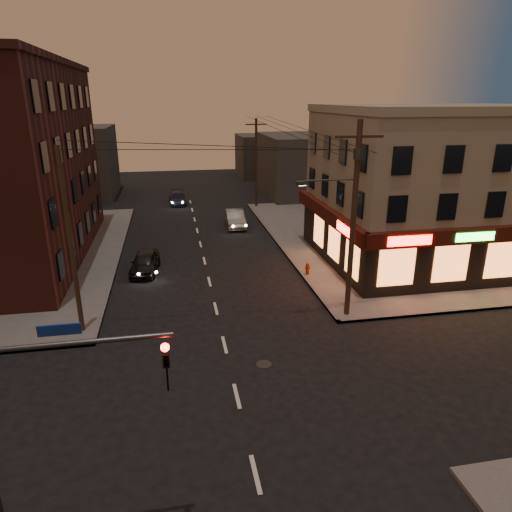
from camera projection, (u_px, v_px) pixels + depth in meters
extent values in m
plane|color=black|center=(237.00, 396.00, 17.89)|extent=(120.00, 120.00, 0.00)
cube|color=#514F4C|center=(414.00, 235.00, 38.65)|extent=(24.00, 28.00, 0.15)
cube|color=gray|center=(436.00, 188.00, 31.53)|extent=(15.00, 12.00, 10.00)
cube|color=gray|center=(446.00, 109.00, 29.81)|extent=(15.20, 12.20, 0.50)
cube|color=black|center=(484.00, 262.00, 27.09)|extent=(15.12, 0.25, 3.40)
cube|color=black|center=(331.00, 240.00, 31.31)|extent=(0.25, 12.12, 3.40)
cube|color=#3B0F09|center=(493.00, 234.00, 26.22)|extent=(15.60, 0.50, 0.90)
cube|color=#3B0F09|center=(328.00, 215.00, 30.67)|extent=(0.50, 12.60, 0.90)
cube|color=#FF140C|center=(410.00, 241.00, 25.04)|extent=(2.60, 0.06, 0.55)
cube|color=#26FF3F|center=(475.00, 237.00, 25.74)|extent=(2.40, 0.06, 0.50)
cube|color=#FF140C|center=(345.00, 230.00, 27.09)|extent=(0.06, 2.60, 0.55)
cube|color=orange|center=(477.00, 262.00, 26.81)|extent=(12.40, 0.08, 2.20)
cube|color=orange|center=(334.00, 243.00, 30.32)|extent=(0.08, 8.40, 2.20)
cube|color=#3F3D3A|center=(306.00, 165.00, 54.47)|extent=(10.00, 12.00, 7.00)
cube|color=#3F3D3A|center=(74.00, 162.00, 53.30)|extent=(9.00, 10.00, 8.00)
cube|color=#3F3D3A|center=(266.00, 156.00, 67.28)|extent=(8.00, 8.00, 6.00)
cylinder|color=#382619|center=(353.00, 223.00, 22.77)|extent=(0.28, 0.28, 10.00)
cube|color=#382619|center=(359.00, 137.00, 21.40)|extent=(2.40, 0.12, 0.12)
cylinder|color=#333538|center=(358.00, 154.00, 21.66)|extent=(0.44, 0.44, 0.50)
cylinder|color=#333538|center=(331.00, 180.00, 21.83)|extent=(2.60, 0.10, 0.10)
cube|color=#333538|center=(302.00, 183.00, 21.61)|extent=(0.60, 0.25, 0.18)
cube|color=#FFD88C|center=(302.00, 185.00, 21.65)|extent=(0.35, 0.15, 0.04)
cylinder|color=#382619|center=(256.00, 163.00, 47.26)|extent=(0.26, 0.26, 9.00)
cylinder|color=#382619|center=(71.00, 244.00, 21.21)|extent=(0.24, 0.24, 9.00)
cylinder|color=#333538|center=(71.00, 343.00, 9.96)|extent=(4.40, 0.12, 0.12)
imported|color=black|center=(166.00, 354.00, 10.47)|extent=(0.16, 0.20, 1.00)
sphere|color=#FF0C05|center=(165.00, 347.00, 10.28)|extent=(0.20, 0.20, 0.20)
cube|color=navy|center=(59.00, 330.00, 9.81)|extent=(0.90, 0.05, 0.25)
imported|color=black|center=(145.00, 262.00, 30.43)|extent=(2.14, 4.26, 1.39)
imported|color=gray|center=(235.00, 218.00, 41.28)|extent=(1.72, 4.56, 1.49)
imported|color=black|center=(178.00, 198.00, 50.07)|extent=(1.93, 4.45, 1.27)
cylinder|color=maroon|center=(308.00, 270.00, 29.74)|extent=(0.27, 0.27, 0.63)
sphere|color=maroon|center=(308.00, 265.00, 29.63)|extent=(0.25, 0.25, 0.25)
cylinder|color=maroon|center=(308.00, 268.00, 29.70)|extent=(0.35, 0.18, 0.13)
cylinder|color=maroon|center=(308.00, 268.00, 29.70)|extent=(0.18, 0.35, 0.13)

